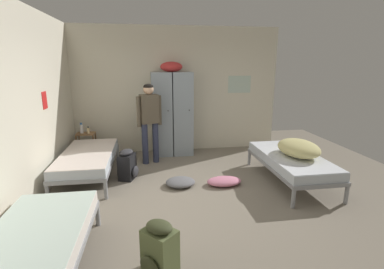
{
  "coord_description": "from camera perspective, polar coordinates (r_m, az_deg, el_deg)",
  "views": [
    {
      "loc": [
        -0.65,
        -4.01,
        2.03
      ],
      "look_at": [
        0.0,
        0.26,
        0.95
      ],
      "focal_mm": 26.66,
      "sensor_mm": 36.0,
      "label": 1
    }
  ],
  "objects": [
    {
      "name": "clothes_pile_pink",
      "position": [
        4.98,
        6.45,
        -9.27
      ],
      "size": [
        0.59,
        0.36,
        0.13
      ],
      "color": "pink",
      "rests_on": "ground_plane"
    },
    {
      "name": "bedding_heap",
      "position": [
        5.2,
        20.54,
        -2.55
      ],
      "size": [
        0.64,
        0.88,
        0.27
      ],
      "color": "#D1C67F",
      "rests_on": "bed_right"
    },
    {
      "name": "person_traveler",
      "position": [
        5.84,
        -8.51,
        3.61
      ],
      "size": [
        0.5,
        0.31,
        1.64
      ],
      "color": "#2D334C",
      "rests_on": "ground_plane"
    },
    {
      "name": "backpack_olive",
      "position": [
        3.03,
        -6.59,
        -21.81
      ],
      "size": [
        0.42,
        0.42,
        0.55
      ],
      "color": "#566038",
      "rests_on": "ground_plane"
    },
    {
      "name": "lotion_bottle",
      "position": [
        6.49,
        -20.03,
        0.77
      ],
      "size": [
        0.06,
        0.06,
        0.15
      ],
      "color": "beige",
      "rests_on": "shelf_unit"
    },
    {
      "name": "bed_left_front",
      "position": [
        3.21,
        -29.32,
        -18.87
      ],
      "size": [
        0.9,
        1.9,
        0.49
      ],
      "color": "gray",
      "rests_on": "ground_plane"
    },
    {
      "name": "bed_left_rear",
      "position": [
        5.47,
        -20.13,
        -4.4
      ],
      "size": [
        0.9,
        1.9,
        0.49
      ],
      "color": "gray",
      "rests_on": "ground_plane"
    },
    {
      "name": "room_backdrop",
      "position": [
        5.33,
        -14.87,
        7.05
      ],
      "size": [
        4.77,
        5.23,
        2.85
      ],
      "color": "beige",
      "rests_on": "ground_plane"
    },
    {
      "name": "ground_plane",
      "position": [
        4.54,
        0.51,
        -12.5
      ],
      "size": [
        8.26,
        8.26,
        0.0
      ],
      "primitive_type": "plane",
      "color": "gray"
    },
    {
      "name": "bed_right",
      "position": [
        5.29,
        19.21,
        -4.95
      ],
      "size": [
        0.9,
        1.9,
        0.49
      ],
      "color": "gray",
      "rests_on": "ground_plane"
    },
    {
      "name": "water_bottle",
      "position": [
        6.57,
        -21.24,
        1.12
      ],
      "size": [
        0.07,
        0.07,
        0.22
      ],
      "color": "white",
      "rests_on": "shelf_unit"
    },
    {
      "name": "locker_bank",
      "position": [
        6.42,
        -4.0,
        4.49
      ],
      "size": [
        0.9,
        0.55,
        2.07
      ],
      "color": "#8C99A3",
      "rests_on": "ground_plane"
    },
    {
      "name": "backpack_black",
      "position": [
        5.26,
        -12.74,
        -5.99
      ],
      "size": [
        0.39,
        0.38,
        0.55
      ],
      "color": "black",
      "rests_on": "ground_plane"
    },
    {
      "name": "shelf_unit",
      "position": [
        6.61,
        -20.35,
        -1.63
      ],
      "size": [
        0.38,
        0.3,
        0.57
      ],
      "color": "brown",
      "rests_on": "ground_plane"
    },
    {
      "name": "clothes_pile_grey",
      "position": [
        4.93,
        -2.33,
        -9.48
      ],
      "size": [
        0.5,
        0.44,
        0.13
      ],
      "color": "slate",
      "rests_on": "ground_plane"
    }
  ]
}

